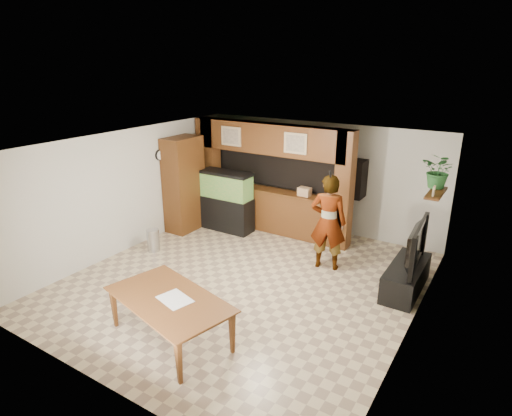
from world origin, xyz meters
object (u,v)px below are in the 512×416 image
Objects in this scene: pantry_cabinet at (184,184)px; aquarium at (226,202)px; person at (328,222)px; dining_table at (168,320)px; television at (410,244)px.

aquarium is at bearing 29.01° from pantry_cabinet.
dining_table is (-1.03, -3.45, -0.62)m from person.
person reaches higher than dining_table.
aquarium is (0.89, 0.49, -0.42)m from pantry_cabinet.
dining_table is at bearing 60.57° from person.
person reaches higher than television.
aquarium is 4.52m from television.
pantry_cabinet is 1.55× the size of aquarium.
television reaches higher than dining_table.
aquarium is 4.46m from dining_table.
person is (-1.58, 0.09, 0.06)m from television.
person is (3.77, -0.10, -0.17)m from pantry_cabinet.
person is at bearing 87.33° from dining_table.
television is 0.73× the size of person.
television is 0.72× the size of dining_table.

